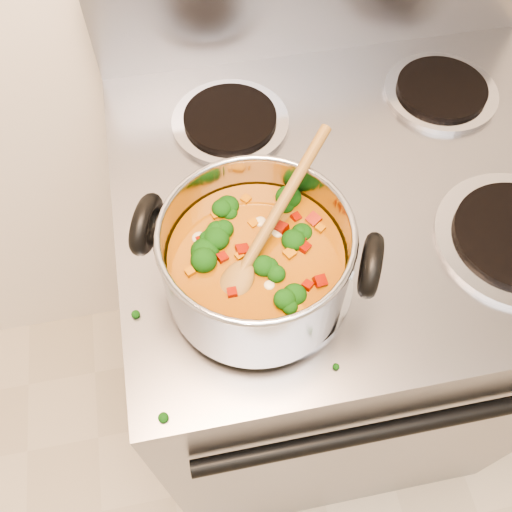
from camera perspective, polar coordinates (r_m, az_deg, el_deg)
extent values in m
cube|color=gray|center=(1.24, 7.30, -5.77)|extent=(0.73, 0.63, 0.92)
cube|color=gray|center=(1.01, 6.24, 23.68)|extent=(0.73, 0.03, 0.16)
cylinder|color=black|center=(0.83, 16.02, -15.80)|extent=(0.62, 0.02, 0.02)
cylinder|color=#A5A5AD|center=(0.74, 1.14, -2.47)|extent=(0.22, 0.22, 0.01)
cylinder|color=black|center=(0.74, 1.15, -2.16)|extent=(0.17, 0.17, 0.01)
cylinder|color=#A5A5AD|center=(0.91, -2.59, 13.26)|extent=(0.18, 0.18, 0.01)
cylinder|color=black|center=(0.91, -2.61, 13.61)|extent=(0.14, 0.14, 0.01)
cylinder|color=#A5A5AD|center=(1.01, 17.98, 15.32)|extent=(0.18, 0.18, 0.01)
cylinder|color=black|center=(1.00, 18.11, 15.65)|extent=(0.14, 0.14, 0.01)
cylinder|color=#A4A4AC|center=(0.67, 0.00, -0.55)|extent=(0.22, 0.22, 0.12)
torus|color=#A4A4AC|center=(0.62, 0.00, 2.28)|extent=(0.22, 0.22, 0.01)
cylinder|color=#8C5A0C|center=(0.69, 0.00, -1.47)|extent=(0.21, 0.21, 0.08)
torus|color=black|center=(0.67, -10.91, 3.14)|extent=(0.05, 0.08, 0.08)
torus|color=black|center=(0.64, 11.39, -0.91)|extent=(0.05, 0.08, 0.08)
ellipsoid|color=black|center=(0.63, 3.82, -3.64)|extent=(0.04, 0.04, 0.03)
ellipsoid|color=black|center=(0.69, 0.32, 4.13)|extent=(0.04, 0.04, 0.03)
ellipsoid|color=black|center=(0.67, -4.01, 1.57)|extent=(0.04, 0.04, 0.03)
ellipsoid|color=black|center=(0.66, 4.75, 0.77)|extent=(0.04, 0.04, 0.03)
ellipsoid|color=black|center=(0.64, -1.05, -2.24)|extent=(0.04, 0.04, 0.03)
ellipsoid|color=black|center=(0.63, 0.51, -4.23)|extent=(0.04, 0.04, 0.03)
ellipsoid|color=black|center=(0.64, -0.24, -2.66)|extent=(0.04, 0.04, 0.03)
ellipsoid|color=black|center=(0.65, -0.04, -0.73)|extent=(0.04, 0.04, 0.03)
ellipsoid|color=maroon|center=(0.64, 0.14, -2.01)|extent=(0.01, 0.01, 0.01)
ellipsoid|color=maroon|center=(0.67, 7.16, 1.23)|extent=(0.01, 0.01, 0.01)
ellipsoid|color=maroon|center=(0.67, 3.85, 2.16)|extent=(0.01, 0.01, 0.01)
ellipsoid|color=maroon|center=(0.62, -3.46, -5.73)|extent=(0.01, 0.01, 0.01)
ellipsoid|color=maroon|center=(0.66, 3.94, 0.20)|extent=(0.01, 0.01, 0.01)
ellipsoid|color=maroon|center=(0.63, 1.47, -3.41)|extent=(0.01, 0.01, 0.01)
ellipsoid|color=maroon|center=(0.65, 7.47, -1.66)|extent=(0.01, 0.01, 0.01)
ellipsoid|color=maroon|center=(0.68, -3.49, 3.01)|extent=(0.01, 0.01, 0.01)
ellipsoid|color=maroon|center=(0.68, -5.03, 3.00)|extent=(0.01, 0.01, 0.01)
ellipsoid|color=maroon|center=(0.69, -4.26, 4.65)|extent=(0.01, 0.01, 0.01)
ellipsoid|color=maroon|center=(0.70, 1.94, 5.25)|extent=(0.01, 0.01, 0.01)
ellipsoid|color=maroon|center=(0.63, 5.34, -3.58)|extent=(0.01, 0.01, 0.01)
ellipsoid|color=maroon|center=(0.64, -1.74, -1.98)|extent=(0.01, 0.01, 0.01)
ellipsoid|color=#9D5608|center=(0.63, 5.12, -5.01)|extent=(0.01, 0.01, 0.01)
ellipsoid|color=#9D5608|center=(0.63, -1.89, -4.25)|extent=(0.01, 0.01, 0.01)
ellipsoid|color=#9D5608|center=(0.64, -4.75, -3.17)|extent=(0.01, 0.01, 0.01)
ellipsoid|color=#9D5608|center=(0.65, -6.77, -1.32)|extent=(0.01, 0.01, 0.01)
ellipsoid|color=#9D5608|center=(0.62, 3.71, -5.81)|extent=(0.01, 0.01, 0.01)
ellipsoid|color=#9D5608|center=(0.65, 4.86, -0.83)|extent=(0.01, 0.01, 0.01)
ellipsoid|color=#9D5608|center=(0.65, 3.68, -1.08)|extent=(0.01, 0.01, 0.01)
ellipsoid|color=#9D5608|center=(0.63, 4.21, -3.55)|extent=(0.01, 0.01, 0.01)
ellipsoid|color=#9D5608|center=(0.67, 7.13, 1.25)|extent=(0.01, 0.01, 0.01)
ellipsoid|color=#9D5608|center=(0.69, -0.04, 4.08)|extent=(0.01, 0.01, 0.01)
ellipsoid|color=#CAB68B|center=(0.68, 2.12, 3.33)|extent=(0.02, 0.02, 0.01)
ellipsoid|color=#CAB68B|center=(0.68, 1.20, 2.87)|extent=(0.02, 0.02, 0.01)
ellipsoid|color=#CAB68B|center=(0.64, -4.66, -1.87)|extent=(0.02, 0.02, 0.01)
ellipsoid|color=#CAB68B|center=(0.69, 3.69, 4.57)|extent=(0.02, 0.02, 0.01)
ellipsoid|color=#CAB68B|center=(0.64, -6.08, -2.13)|extent=(0.02, 0.02, 0.01)
ellipsoid|color=#CAB68B|center=(0.62, 0.05, -5.54)|extent=(0.02, 0.02, 0.01)
ellipsoid|color=#CAB68B|center=(0.66, -4.81, 0.68)|extent=(0.02, 0.02, 0.01)
ellipsoid|color=brown|center=(0.64, -2.12, -2.82)|extent=(0.07, 0.07, 0.03)
cylinder|color=brown|center=(0.66, 2.60, 5.24)|extent=(0.15, 0.16, 0.08)
ellipsoid|color=black|center=(0.73, -10.84, -6.50)|extent=(0.01, 0.01, 0.01)
ellipsoid|color=black|center=(0.68, -6.20, -15.25)|extent=(0.01, 0.01, 0.01)
ellipsoid|color=black|center=(0.68, 2.64, -13.41)|extent=(0.01, 0.01, 0.01)
ellipsoid|color=black|center=(0.82, 11.80, 4.14)|extent=(0.01, 0.01, 0.01)
ellipsoid|color=black|center=(0.69, -11.19, -13.87)|extent=(0.01, 0.01, 0.01)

